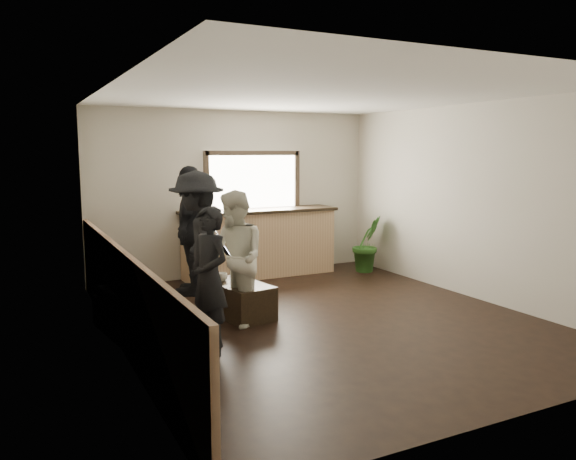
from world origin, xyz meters
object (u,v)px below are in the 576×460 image
bar_counter (259,239)px  person_c (197,243)px  cup_b (249,281)px  person_a (210,277)px  coffee_table (239,300)px  sofa (151,317)px  person_b (235,259)px  cup_a (222,277)px  potted_plant (367,244)px  person_d (191,230)px

bar_counter → person_c: size_ratio=1.44×
cup_b → person_a: size_ratio=0.06×
bar_counter → coffee_table: bearing=-120.0°
bar_counter → coffee_table: 2.45m
cup_b → person_a: 1.13m
sofa → cup_b: size_ratio=20.58×
person_b → coffee_table: bearing=147.5°
bar_counter → person_b: bar_counter is taller
coffee_table → cup_a: bearing=124.6°
sofa → coffee_table: sofa is taller
bar_counter → potted_plant: (1.85, -0.54, -0.14)m
cup_a → person_d: (-0.04, 1.19, 0.47)m
person_a → person_d: size_ratio=0.80×
person_a → person_c: (0.26, 1.22, 0.17)m
sofa → cup_a: sofa is taller
potted_plant → sofa: bearing=-154.9°
potted_plant → person_b: size_ratio=0.60×
bar_counter → person_a: bearing=-122.6°
bar_counter → cup_b: (-1.10, -2.19, -0.16)m
coffee_table → person_c: bearing=140.8°
sofa → potted_plant: size_ratio=1.91×
sofa → potted_plant: (4.30, 2.02, 0.22)m
person_b → person_c: (-0.25, 0.70, 0.11)m
person_b → person_c: bearing=-165.3°
person_c → sofa: bearing=-29.7°
sofa → person_c: bearing=-53.0°
person_a → potted_plant: bearing=105.9°
bar_counter → coffee_table: (-1.20, -2.09, -0.42)m
cup_a → sofa: bearing=-148.0°
coffee_table → person_a: size_ratio=0.64×
potted_plant → person_c: person_c is taller
sofa → potted_plant: 4.75m
person_c → person_d: person_d is taller
person_b → person_d: (-0.01, 1.75, 0.13)m
sofa → person_d: bearing=-37.6°
sofa → person_c: size_ratio=1.02×
bar_counter → cup_b: 2.46m
person_a → person_d: person_d is taller
potted_plant → person_a: person_a is taller
coffee_table → person_d: 1.60m
bar_counter → person_a: size_ratio=1.77×
cup_a → bar_counter: bearing=54.2°
cup_b → person_c: size_ratio=0.05×
cup_a → person_c: size_ratio=0.07×
cup_a → potted_plant: size_ratio=0.13×
sofa → coffee_table: 1.33m
bar_counter → cup_b: bearing=-116.7°
coffee_table → potted_plant: bearing=26.8°
sofa → person_d: person_d is taller
cup_b → person_b: 0.51m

